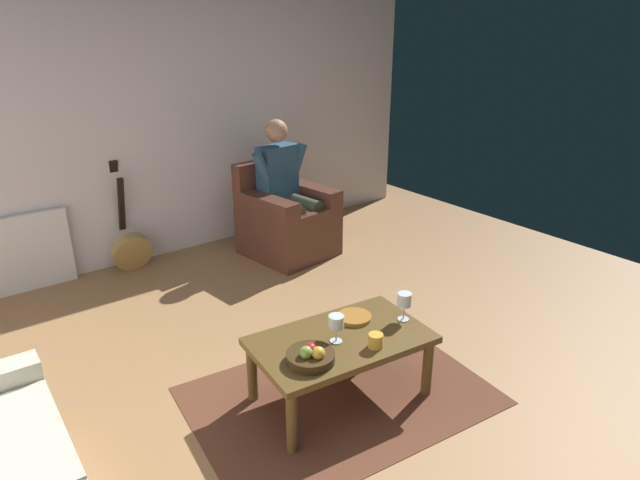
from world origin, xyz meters
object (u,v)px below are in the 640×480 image
(wine_glass_near, at_px, (336,323))
(fruit_bowl, at_px, (311,356))
(wine_glass_far, at_px, (404,301))
(decorative_dish, at_px, (354,317))
(candle_jar, at_px, (375,341))
(person_seated, at_px, (286,185))
(armchair, at_px, (286,221))
(guitar, at_px, (131,247))
(coffee_table, at_px, (341,346))

(wine_glass_near, xyz_separation_m, fruit_bowl, (0.23, 0.07, -0.08))
(wine_glass_far, height_order, decorative_dish, wine_glass_far)
(wine_glass_near, xyz_separation_m, candle_jar, (-0.13, 0.17, -0.08))
(wine_glass_near, bearing_deg, fruit_bowl, 17.28)
(person_seated, bearing_deg, decorative_dish, 59.69)
(person_seated, distance_m, candle_jar, 2.35)
(armchair, height_order, wine_glass_near, armchair)
(guitar, xyz_separation_m, wine_glass_far, (-0.75, 2.57, 0.31))
(person_seated, xyz_separation_m, wine_glass_far, (0.55, 2.04, -0.14))
(person_seated, relative_size, coffee_table, 1.18)
(wine_glass_far, bearing_deg, person_seated, -105.10)
(coffee_table, bearing_deg, wine_glass_near, 19.25)
(coffee_table, bearing_deg, candle_jar, 113.70)
(armchair, xyz_separation_m, guitar, (1.30, -0.52, -0.11))
(wine_glass_far, bearing_deg, decorative_dish, -39.21)
(armchair, distance_m, person_seated, 0.35)
(person_seated, distance_m, decorative_dish, 2.03)
(coffee_table, height_order, candle_jar, candle_jar)
(coffee_table, xyz_separation_m, fruit_bowl, (0.28, 0.09, 0.09))
(guitar, distance_m, decorative_dish, 2.45)
(wine_glass_far, relative_size, candle_jar, 2.15)
(fruit_bowl, relative_size, candle_jar, 3.17)
(guitar, relative_size, candle_jar, 11.82)
(coffee_table, relative_size, wine_glass_far, 6.02)
(person_seated, height_order, candle_jar, person_seated)
(wine_glass_far, distance_m, candle_jar, 0.37)
(wine_glass_near, height_order, wine_glass_far, wine_glass_far)
(wine_glass_near, bearing_deg, wine_glass_far, 173.04)
(person_seated, relative_size, wine_glass_near, 7.66)
(wine_glass_far, relative_size, fruit_bowl, 0.68)
(coffee_table, bearing_deg, armchair, -116.10)
(coffee_table, distance_m, fruit_bowl, 0.30)
(armchair, xyz_separation_m, person_seated, (-0.00, 0.01, 0.34))
(coffee_table, height_order, wine_glass_far, wine_glass_far)
(guitar, distance_m, wine_glass_near, 2.55)
(guitar, bearing_deg, wine_glass_near, 96.34)
(person_seated, xyz_separation_m, candle_jar, (0.89, 2.16, -0.22))
(decorative_dish, bearing_deg, armchair, -112.53)
(coffee_table, bearing_deg, guitar, -82.51)
(person_seated, bearing_deg, wine_glass_far, 67.33)
(decorative_dish, bearing_deg, wine_glass_far, 140.79)
(coffee_table, distance_m, guitar, 2.52)
(coffee_table, xyz_separation_m, decorative_dish, (-0.19, -0.11, 0.07))
(fruit_bowl, bearing_deg, candle_jar, 163.98)
(wine_glass_near, bearing_deg, person_seated, -117.25)
(armchair, height_order, coffee_table, armchair)
(wine_glass_far, distance_m, decorative_dish, 0.31)
(armchair, relative_size, coffee_table, 0.81)
(candle_jar, bearing_deg, person_seated, -112.39)
(decorative_dish, xyz_separation_m, candle_jar, (0.11, 0.30, 0.03))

